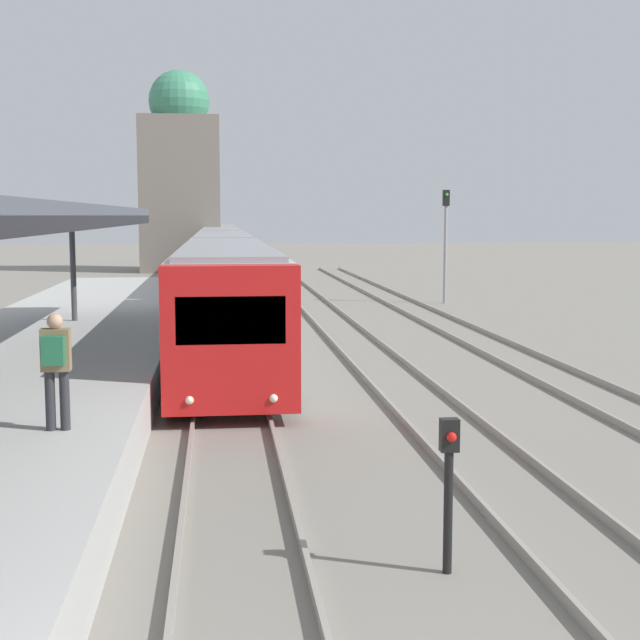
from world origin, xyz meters
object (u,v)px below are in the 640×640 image
at_px(train_near, 222,257).
at_px(signal_post_near, 449,478).
at_px(signal_mast_far, 446,232).
at_px(person_on_platform, 56,362).

height_order(train_near, signal_post_near, train_near).
relative_size(signal_post_near, signal_mast_far, 0.34).
distance_m(signal_post_near, signal_mast_far, 30.51).
height_order(person_on_platform, signal_post_near, person_on_platform).
bearing_deg(person_on_platform, signal_post_near, -36.59).
relative_size(train_near, signal_post_near, 35.56).
distance_m(person_on_platform, signal_post_near, 5.95).
bearing_deg(signal_post_near, train_near, 93.40).
distance_m(person_on_platform, train_near, 34.16).
relative_size(person_on_platform, signal_mast_far, 0.33).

